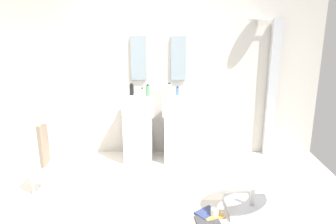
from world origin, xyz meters
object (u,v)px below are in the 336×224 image
(shower_column, at_px, (272,86))
(towel_rack, at_px, (41,146))
(pedestal_sink_left, at_px, (138,127))
(pedestal_sink_right, at_px, (178,127))
(lounge_chair, at_px, (254,181))
(soap_bottle_clear, at_px, (142,94))
(magazine_charcoal, at_px, (207,220))
(soap_bottle_green, at_px, (148,91))
(coffee_mug, at_px, (215,213))
(magazine_navy, at_px, (207,213))
(soap_bottle_white, at_px, (170,90))
(soap_bottle_blue, at_px, (178,91))
(magazine_ochre, at_px, (211,214))
(soap_bottle_black, at_px, (132,90))

(shower_column, bearing_deg, towel_rack, -156.64)
(pedestal_sink_left, relative_size, pedestal_sink_right, 1.00)
(lounge_chair, relative_size, soap_bottle_clear, 6.58)
(pedestal_sink_left, height_order, magazine_charcoal, pedestal_sink_left)
(soap_bottle_green, bearing_deg, coffee_mug, -63.09)
(magazine_navy, relative_size, soap_bottle_white, 1.15)
(pedestal_sink_left, distance_m, towel_rack, 1.47)
(magazine_charcoal, xyz_separation_m, soap_bottle_green, (-0.71, 1.64, 1.02))
(magazine_navy, xyz_separation_m, coffee_mug, (0.08, -0.05, 0.04))
(pedestal_sink_right, height_order, soap_bottle_blue, soap_bottle_blue)
(pedestal_sink_left, relative_size, coffee_mug, 10.46)
(magazine_charcoal, bearing_deg, lounge_chair, 14.42)
(lounge_chair, bearing_deg, shower_column, 69.13)
(soap_bottle_white, distance_m, soap_bottle_blue, 0.14)
(magazine_ochre, xyz_separation_m, soap_bottle_white, (-0.45, 1.54, 1.03))
(soap_bottle_white, relative_size, soap_bottle_clear, 1.24)
(soap_bottle_green, xyz_separation_m, soap_bottle_clear, (-0.07, -0.16, -0.01))
(coffee_mug, bearing_deg, soap_bottle_black, 122.26)
(magazine_navy, distance_m, coffee_mug, 0.10)
(pedestal_sink_right, bearing_deg, pedestal_sink_left, 180.00)
(magazine_charcoal, distance_m, coffee_mug, 0.12)
(towel_rack, xyz_separation_m, soap_bottle_blue, (1.58, 1.19, 0.39))
(magazine_ochre, distance_m, soap_bottle_blue, 1.92)
(magazine_ochre, distance_m, soap_bottle_green, 2.00)
(pedestal_sink_left, distance_m, magazine_navy, 1.77)
(magazine_ochre, xyz_separation_m, magazine_charcoal, (-0.05, -0.10, -0.00))
(magazine_ochre, height_order, magazine_navy, same)
(magazine_charcoal, height_order, soap_bottle_white, soap_bottle_white)
(magazine_navy, height_order, soap_bottle_clear, soap_bottle_clear)
(shower_column, distance_m, magazine_charcoal, 2.38)
(magazine_navy, bearing_deg, towel_rack, 129.42)
(towel_rack, xyz_separation_m, magazine_ochre, (1.92, -0.43, -0.61))
(lounge_chair, distance_m, soap_bottle_black, 2.20)
(soap_bottle_black, bearing_deg, soap_bottle_blue, -0.12)
(shower_column, height_order, soap_bottle_clear, shower_column)
(coffee_mug, relative_size, soap_bottle_black, 0.58)
(soap_bottle_green, bearing_deg, magazine_ochre, -63.64)
(lounge_chair, distance_m, coffee_mug, 0.54)
(pedestal_sink_right, xyz_separation_m, soap_bottle_blue, (-0.01, 0.12, 0.51))
(shower_column, distance_m, magazine_ochre, 2.28)
(lounge_chair, relative_size, soap_bottle_green, 6.00)
(pedestal_sink_left, height_order, soap_bottle_green, soap_bottle_green)
(soap_bottle_clear, bearing_deg, pedestal_sink_left, 126.83)
(shower_column, height_order, magazine_navy, shower_column)
(coffee_mug, height_order, soap_bottle_clear, soap_bottle_clear)
(soap_bottle_black, xyz_separation_m, soap_bottle_white, (0.55, -0.07, 0.01))
(soap_bottle_green, bearing_deg, pedestal_sink_left, -160.03)
(shower_column, bearing_deg, magazine_ochre, -121.86)
(coffee_mug, distance_m, soap_bottle_clear, 1.92)
(magazine_navy, bearing_deg, pedestal_sink_left, 82.09)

